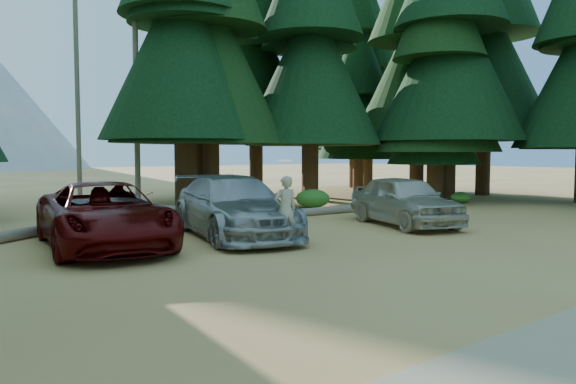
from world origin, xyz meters
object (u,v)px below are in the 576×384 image
object	(u,v)px
silver_minivan_center	(234,206)
frisbee_player	(285,209)
silver_minivan_right	(404,200)
log_mid	(192,209)
log_right	(325,211)
red_pickup	(104,215)

from	to	relation	value
silver_minivan_center	frisbee_player	world-z (taller)	frisbee_player
silver_minivan_right	log_mid	xyz separation A→B (m)	(-3.56, 7.42, -0.66)
silver_minivan_center	frisbee_player	xyz separation A→B (m)	(-0.19, -2.54, 0.15)
frisbee_player	log_right	xyz separation A→B (m)	(5.89, 5.11, -0.84)
silver_minivan_center	silver_minivan_right	xyz separation A→B (m)	(5.56, -1.36, -0.04)
silver_minivan_center	frisbee_player	distance (m)	2.55
silver_minivan_right	frisbee_player	distance (m)	5.87
red_pickup	log_mid	xyz separation A→B (m)	(5.49, 5.66, -0.65)
silver_minivan_right	silver_minivan_center	bearing A→B (deg)	-174.36
silver_minivan_right	log_right	distance (m)	3.99
red_pickup	log_mid	size ratio (longest dim) A/B	1.60
log_right	silver_minivan_right	bearing A→B (deg)	-90.31
frisbee_player	log_mid	bearing A→B (deg)	-91.77
red_pickup	log_right	xyz separation A→B (m)	(9.19, 2.17, -0.66)
red_pickup	silver_minivan_right	world-z (taller)	silver_minivan_right
silver_minivan_right	frisbee_player	world-z (taller)	frisbee_player
red_pickup	silver_minivan_right	xyz separation A→B (m)	(9.04, -1.76, 0.00)
log_mid	frisbee_player	bearing A→B (deg)	-59.50
red_pickup	log_mid	bearing A→B (deg)	55.69
red_pickup	log_right	bearing A→B (deg)	23.11
frisbee_player	log_mid	world-z (taller)	frisbee_player
log_right	red_pickup	bearing A→B (deg)	-164.90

